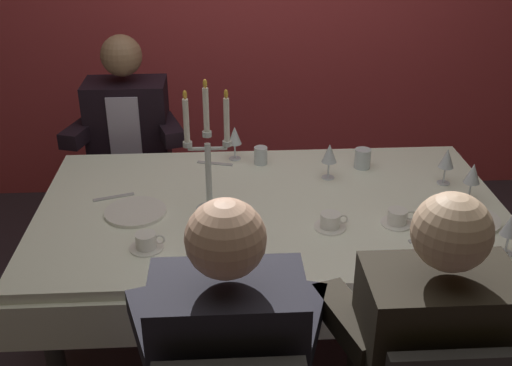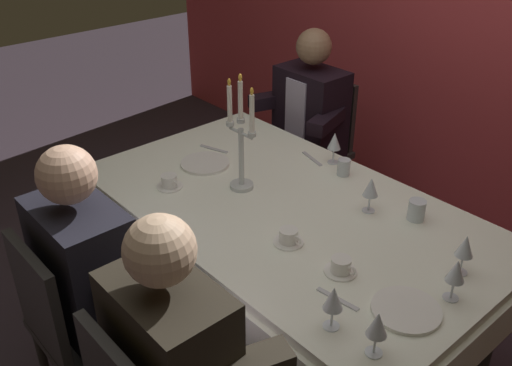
# 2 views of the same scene
# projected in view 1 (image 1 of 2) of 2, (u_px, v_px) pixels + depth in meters

# --- Properties ---
(ground_plane) EXTENTS (12.00, 12.00, 0.00)m
(ground_plane) POSITION_uv_depth(u_px,v_px,m) (270.00, 344.00, 2.84)
(ground_plane) COLOR #372C35
(dining_table) EXTENTS (1.94, 1.14, 0.74)m
(dining_table) POSITION_uv_depth(u_px,v_px,m) (271.00, 230.00, 2.56)
(dining_table) COLOR white
(dining_table) RESTS_ON ground_plane
(candelabra) EXTENTS (0.19, 0.11, 0.55)m
(candelabra) POSITION_uv_depth(u_px,v_px,m) (208.00, 162.00, 2.35)
(candelabra) COLOR silver
(candelabra) RESTS_ON dining_table
(dinner_plate_0) EXTENTS (0.24, 0.24, 0.01)m
(dinner_plate_0) POSITION_uv_depth(u_px,v_px,m) (136.00, 212.00, 2.44)
(dinner_plate_0) COLOR white
(dinner_plate_0) RESTS_ON dining_table
(dinner_plate_1) EXTENTS (0.24, 0.24, 0.01)m
(dinner_plate_1) POSITION_uv_depth(u_px,v_px,m) (469.00, 219.00, 2.39)
(dinner_plate_1) COLOR white
(dinner_plate_1) RESTS_ON dining_table
(wine_glass_0) EXTENTS (0.07, 0.07, 0.16)m
(wine_glass_0) POSITION_uv_depth(u_px,v_px,m) (235.00, 137.00, 2.86)
(wine_glass_0) COLOR silver
(wine_glass_0) RESTS_ON dining_table
(wine_glass_1) EXTENTS (0.07, 0.07, 0.16)m
(wine_glass_1) POSITION_uv_depth(u_px,v_px,m) (472.00, 175.00, 2.50)
(wine_glass_1) COLOR silver
(wine_glass_1) RESTS_ON dining_table
(wine_glass_2) EXTENTS (0.07, 0.07, 0.16)m
(wine_glass_2) POSITION_uv_depth(u_px,v_px,m) (466.00, 229.00, 2.12)
(wine_glass_2) COLOR silver
(wine_glass_2) RESTS_ON dining_table
(wine_glass_3) EXTENTS (0.07, 0.07, 0.16)m
(wine_glass_3) POSITION_uv_depth(u_px,v_px,m) (511.00, 226.00, 2.14)
(wine_glass_3) COLOR silver
(wine_glass_3) RESTS_ON dining_table
(wine_glass_4) EXTENTS (0.07, 0.07, 0.16)m
(wine_glass_4) POSITION_uv_depth(u_px,v_px,m) (447.00, 160.00, 2.63)
(wine_glass_4) COLOR silver
(wine_glass_4) RESTS_ON dining_table
(wine_glass_5) EXTENTS (0.07, 0.07, 0.16)m
(wine_glass_5) POSITION_uv_depth(u_px,v_px,m) (329.00, 154.00, 2.68)
(wine_glass_5) COLOR silver
(wine_glass_5) RESTS_ON dining_table
(water_tumbler_0) EXTENTS (0.07, 0.07, 0.09)m
(water_tumbler_0) POSITION_uv_depth(u_px,v_px,m) (363.00, 158.00, 2.81)
(water_tumbler_0) COLOR silver
(water_tumbler_0) RESTS_ON dining_table
(water_tumbler_1) EXTENTS (0.06, 0.06, 0.08)m
(water_tumbler_1) POSITION_uv_depth(u_px,v_px,m) (261.00, 155.00, 2.85)
(water_tumbler_1) COLOR silver
(water_tumbler_1) RESTS_ON dining_table
(coffee_cup_0) EXTENTS (0.13, 0.12, 0.06)m
(coffee_cup_0) POSITION_uv_depth(u_px,v_px,m) (146.00, 242.00, 2.21)
(coffee_cup_0) COLOR white
(coffee_cup_0) RESTS_ON dining_table
(coffee_cup_1) EXTENTS (0.13, 0.12, 0.06)m
(coffee_cup_1) POSITION_uv_depth(u_px,v_px,m) (331.00, 222.00, 2.34)
(coffee_cup_1) COLOR white
(coffee_cup_1) RESTS_ON dining_table
(coffee_cup_2) EXTENTS (0.13, 0.12, 0.06)m
(coffee_cup_2) POSITION_uv_depth(u_px,v_px,m) (397.00, 218.00, 2.36)
(coffee_cup_2) COLOR white
(coffee_cup_2) RESTS_ON dining_table
(fork_0) EXTENTS (0.17, 0.04, 0.01)m
(fork_0) POSITION_uv_depth(u_px,v_px,m) (431.00, 239.00, 2.27)
(fork_0) COLOR #B7B7BC
(fork_0) RESTS_ON dining_table
(fork_1) EXTENTS (0.17, 0.07, 0.01)m
(fork_1) POSITION_uv_depth(u_px,v_px,m) (114.00, 197.00, 2.56)
(fork_1) COLOR #B7B7BC
(fork_1) RESTS_ON dining_table
(fork_2) EXTENTS (0.17, 0.06, 0.01)m
(fork_2) POSITION_uv_depth(u_px,v_px,m) (215.00, 163.00, 2.86)
(fork_2) COLOR #B7B7BC
(fork_2) RESTS_ON dining_table
(seated_diner_0) EXTENTS (0.63, 0.48, 1.24)m
(seated_diner_0) POSITION_uv_depth(u_px,v_px,m) (129.00, 129.00, 3.26)
(seated_diner_0) COLOR #2D2B29
(seated_diner_0) RESTS_ON ground_plane
(seated_diner_1) EXTENTS (0.63, 0.48, 1.24)m
(seated_diner_1) POSITION_uv_depth(u_px,v_px,m) (229.00, 361.00, 1.71)
(seated_diner_1) COLOR #2D2B29
(seated_diner_1) RESTS_ON ground_plane
(seated_diner_2) EXTENTS (0.63, 0.48, 1.24)m
(seated_diner_2) POSITION_uv_depth(u_px,v_px,m) (432.00, 353.00, 1.74)
(seated_diner_2) COLOR #2D2B29
(seated_diner_2) RESTS_ON ground_plane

